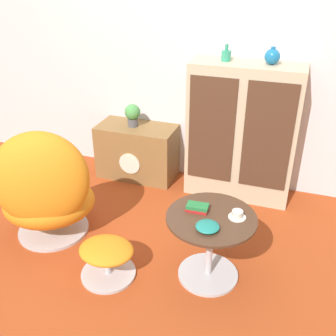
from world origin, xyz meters
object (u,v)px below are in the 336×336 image
book_stack (197,208)px  ottoman (107,255)px  bowl (208,226)px  tv_console (137,151)px  egg_chair (45,192)px  vase_inner_left (272,56)px  coffee_table (210,240)px  teacup (237,215)px  vase_leftmost (226,55)px  potted_plant (133,114)px  sideboard (242,132)px

book_stack → ottoman: bearing=-154.6°
book_stack → bowl: 0.20m
tv_console → egg_chair: bearing=-103.1°
vase_inner_left → bowl: size_ratio=0.93×
coffee_table → teacup: (0.15, 0.04, 0.20)m
vase_inner_left → bowl: (-0.16, -1.28, -0.74)m
vase_leftmost → tv_console: bearing=-179.6°
egg_chair → ottoman: 0.70m
vase_inner_left → bowl: 1.49m
coffee_table → ottoman: bearing=-161.5°
teacup → potted_plant: bearing=137.0°
vase_leftmost → teacup: vase_leftmost is taller
teacup → coffee_table: bearing=-164.0°
bowl → vase_leftmost: bearing=98.9°
vase_leftmost → book_stack: size_ratio=0.91×
sideboard → tv_console: size_ratio=1.60×
vase_leftmost → vase_inner_left: vase_inner_left is taller
vase_leftmost → bowl: bearing=-81.1°
sideboard → egg_chair: (-1.25, -1.12, -0.19)m
teacup → book_stack: 0.26m
coffee_table → teacup: teacup is taller
book_stack → coffee_table: bearing=-21.5°
tv_console → ottoman: 1.41m
egg_chair → ottoman: (0.61, -0.25, -0.23)m
ottoman → vase_inner_left: (0.81, 1.37, 1.08)m
coffee_table → bowl: bearing=-87.7°
vase_inner_left → teacup: size_ratio=1.21×
coffee_table → teacup: size_ratio=5.18×
egg_chair → book_stack: egg_chair is taller
egg_chair → vase_inner_left: vase_inner_left is taller
tv_console → egg_chair: (-0.26, -1.12, 0.14)m
ottoman → potted_plant: bearing=105.7°
egg_chair → teacup: egg_chair is taller
ottoman → coffee_table: coffee_table is taller
tv_console → potted_plant: bearing=179.0°
sideboard → tv_console: bearing=-179.9°
vase_inner_left → ottoman: bearing=-120.6°
tv_console → coffee_table: (1.00, -1.15, 0.05)m
egg_chair → vase_leftmost: bearing=46.6°
ottoman → tv_console: bearing=104.4°
ottoman → sideboard: bearing=65.0°
sideboard → potted_plant: size_ratio=5.61×
tv_console → vase_leftmost: (0.80, 0.01, 0.98)m
sideboard → book_stack: bearing=-94.8°
book_stack → bowl: size_ratio=0.99×
egg_chair → book_stack: 1.16m
vase_leftmost → teacup: (0.35, -1.11, -0.73)m
coffee_table → potted_plant: size_ratio=2.73×
potted_plant → bowl: size_ratio=1.46×
sideboard → vase_leftmost: size_ratio=9.07×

